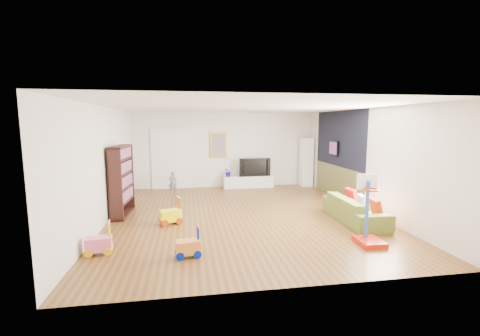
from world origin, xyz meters
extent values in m
cube|color=brown|center=(0.00, 0.00, 0.00)|extent=(6.50, 7.50, 0.00)
cube|color=white|center=(0.00, 0.00, 2.70)|extent=(6.50, 7.50, 0.00)
cube|color=silver|center=(0.00, 3.75, 1.35)|extent=(6.50, 0.00, 2.70)
cube|color=silver|center=(0.00, -3.75, 1.35)|extent=(6.50, 0.00, 2.70)
cube|color=silver|center=(-3.25, 0.00, 1.35)|extent=(0.00, 7.50, 2.70)
cube|color=silver|center=(3.25, 0.00, 1.35)|extent=(0.00, 7.50, 2.70)
cube|color=black|center=(3.23, 1.40, 1.85)|extent=(0.01, 3.20, 1.70)
cube|color=brown|center=(3.23, 1.40, 0.50)|extent=(0.01, 3.20, 1.00)
cube|color=white|center=(-1.90, 3.71, 1.05)|extent=(1.45, 0.06, 2.10)
cube|color=gold|center=(-0.25, 3.71, 1.55)|extent=(0.62, 0.06, 0.92)
cube|color=#7F3F8C|center=(3.17, 1.60, 1.55)|extent=(0.04, 0.56, 0.46)
cube|color=silver|center=(0.80, 3.46, 0.21)|extent=(1.81, 0.47, 0.42)
cube|color=white|center=(2.98, 3.42, 0.89)|extent=(0.44, 0.44, 1.79)
cube|color=black|center=(-3.00, 0.45, 0.88)|extent=(0.40, 1.23, 1.77)
imported|color=#5B6A26|center=(2.53, -0.99, 0.29)|extent=(0.83, 2.02, 0.58)
cube|color=#B01809|center=(2.07, -2.40, 0.68)|extent=(0.48, 0.58, 1.36)
cube|color=#FFFB01|center=(-1.77, -0.50, 0.31)|extent=(0.53, 0.42, 0.62)
cube|color=orange|center=(-1.37, -2.43, 0.28)|extent=(0.44, 0.30, 0.56)
cube|color=pink|center=(-2.94, -2.05, 0.29)|extent=(0.46, 0.32, 0.58)
imported|color=slate|center=(-1.87, 2.82, 0.37)|extent=(0.28, 0.19, 0.74)
imported|color=black|center=(1.02, 3.46, 0.75)|extent=(1.15, 0.22, 0.66)
imported|color=#140987|center=(0.07, 3.45, 0.60)|extent=(0.40, 0.37, 0.36)
cube|color=#A82A0A|center=(2.73, -1.53, 0.46)|extent=(0.18, 0.42, 0.41)
cube|color=white|center=(2.71, -1.02, 0.46)|extent=(0.18, 0.38, 0.37)
cube|color=red|center=(2.76, -0.40, 0.46)|extent=(0.14, 0.42, 0.41)
camera|label=1|loc=(-1.33, -7.84, 2.31)|focal=24.00mm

